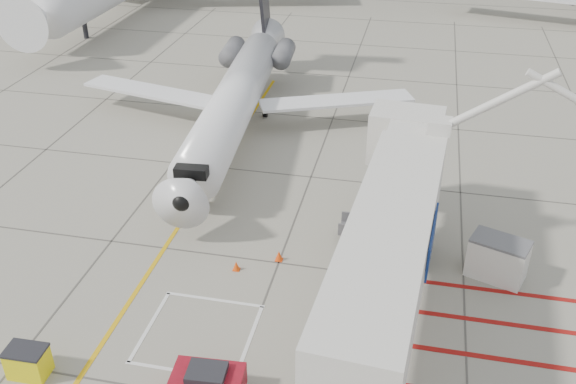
% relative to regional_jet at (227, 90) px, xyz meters
% --- Properties ---
extents(ground_plane, '(260.00, 260.00, 0.00)m').
position_rel_regional_jet_xyz_m(ground_plane, '(5.37, -14.50, -3.70)').
color(ground_plane, gray).
rests_on(ground_plane, ground).
extents(regional_jet, '(24.61, 29.95, 7.39)m').
position_rel_regional_jet_xyz_m(regional_jet, '(0.00, 0.00, 0.00)').
color(regional_jet, white).
rests_on(regional_jet, ground_plane).
extents(jet_bridge, '(10.13, 19.08, 7.38)m').
position_rel_regional_jet_xyz_m(jet_bridge, '(10.15, -14.50, -0.00)').
color(jet_bridge, silver).
rests_on(jet_bridge, ground_plane).
extents(pushback_tug, '(2.49, 1.66, 1.40)m').
position_rel_regional_jet_xyz_m(pushback_tug, '(4.74, -18.45, -3.00)').
color(pushback_tug, maroon).
rests_on(pushback_tug, ground_plane).
extents(spill_bin, '(1.38, 0.94, 1.18)m').
position_rel_regional_jet_xyz_m(spill_bin, '(-1.78, -18.72, -3.11)').
color(spill_bin, yellow).
rests_on(spill_bin, ground_plane).
extents(baggage_cart, '(1.84, 1.18, 1.15)m').
position_rel_regional_jet_xyz_m(baggage_cart, '(8.62, -7.96, -3.12)').
color(baggage_cart, '#555459').
rests_on(baggage_cart, ground_plane).
extents(ground_power_unit, '(2.68, 2.10, 1.86)m').
position_rel_regional_jet_xyz_m(ground_power_unit, '(14.66, -9.48, -2.77)').
color(ground_power_unit, silver).
rests_on(ground_power_unit, ground_plane).
extents(cone_nose, '(0.32, 0.32, 0.44)m').
position_rel_regional_jet_xyz_m(cone_nose, '(3.67, -11.37, -3.48)').
color(cone_nose, '#E3450B').
rests_on(cone_nose, ground_plane).
extents(cone_side, '(0.35, 0.35, 0.48)m').
position_rel_regional_jet_xyz_m(cone_side, '(5.34, -10.29, -3.46)').
color(cone_side, '#EC420C').
rests_on(cone_side, ground_plane).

